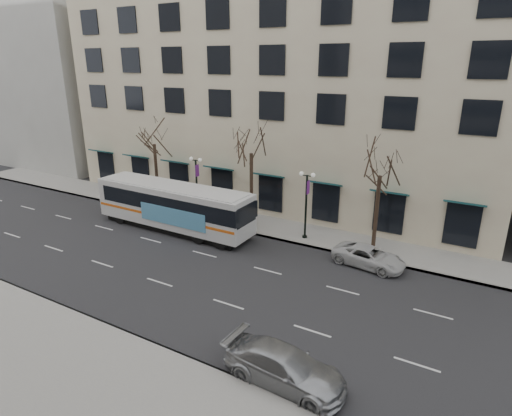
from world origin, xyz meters
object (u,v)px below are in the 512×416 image
Objects in this scene: tree_far_right at (381,162)px; tree_far_left at (153,133)px; lamp_post_right at (306,202)px; tree_far_mid at (251,141)px; silver_car at (285,367)px; lamp_post_left at (197,184)px; city_bus at (174,206)px; white_pickup at (369,257)px.

tree_far_left is at bearing 180.00° from tree_far_right.
lamp_post_right is (15.01, -0.60, -3.75)m from tree_far_left.
tree_far_mid reaches higher than silver_car.
tree_far_left is 1.60× the size of lamp_post_left.
tree_far_left reaches higher than silver_car.
city_bus is (5.26, -3.89, -4.70)m from tree_far_left.
tree_far_mid is 12.42m from white_pickup.
tree_far_right reaches higher than city_bus.
lamp_post_right is at bearing -6.83° from tree_far_mid.
city_bus is at bearing -36.45° from tree_far_left.
white_pickup is at bearing -7.40° from lamp_post_left.
city_bus is (0.25, -3.29, -0.94)m from lamp_post_left.
white_pickup is (5.41, -2.00, -2.29)m from lamp_post_right.
lamp_post_left is at bearing -177.71° from tree_far_right.
city_bus is 15.27m from white_pickup.
lamp_post_right is at bearing 0.00° from lamp_post_left.
tree_far_mid is at bearing 180.00° from tree_far_right.
tree_far_left is at bearing 144.19° from city_bus.
city_bus is at bearing 56.25° from silver_car.
white_pickup is at bearing -14.02° from tree_far_mid.
lamp_post_left is at bearing 90.58° from white_pickup.
lamp_post_right is (-4.99, -0.60, -3.48)m from tree_far_right.
tree_far_mid is 1.64× the size of lamp_post_right.
tree_far_left is 6.29m from lamp_post_left.
lamp_post_left is 3.43m from city_bus.
white_pickup is at bearing -20.30° from lamp_post_right.
tree_far_right is at bearing 2.29° from lamp_post_left.
tree_far_right is 16.03m from silver_car.
tree_far_right is at bearing 15.40° from city_bus.
tree_far_mid reaches higher than lamp_post_right.
lamp_post_right is (10.00, 0.00, 0.00)m from lamp_post_left.
tree_far_left is at bearing 177.71° from lamp_post_right.
white_pickup is (15.41, -2.00, -2.29)m from lamp_post_left.
city_bus is at bearing 102.82° from white_pickup.
city_bus is at bearing -165.23° from tree_far_right.
lamp_post_right is at bearing -2.29° from tree_far_left.
silver_car is (5.35, -14.40, -2.17)m from lamp_post_right.
tree_far_left reaches higher than white_pickup.
city_bus is (-9.75, -3.29, -0.94)m from lamp_post_right.
tree_far_left is 15.48m from lamp_post_right.
tree_far_mid is at bearing 0.00° from tree_far_left.
lamp_post_left is 15.70m from white_pickup.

